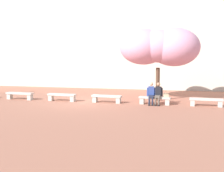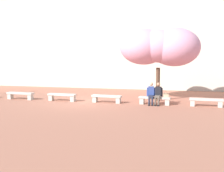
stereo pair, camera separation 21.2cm
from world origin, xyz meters
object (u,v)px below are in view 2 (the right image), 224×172
stone_bench_center (62,96)px  person_seated_right (158,93)px  stone_bench_east_end (155,99)px  person_seated_left (151,93)px  stone_bench_near_west (20,95)px  stone_bench_near_east (107,98)px  handbag (166,95)px  stone_bench_far_east (206,101)px  cherry_tree_main (159,47)px

stone_bench_center → person_seated_right: (5.96, -0.05, 0.39)m
stone_bench_east_end → person_seated_left: (-0.20, -0.05, 0.39)m
stone_bench_near_west → person_seated_right: (8.84, -0.05, 0.39)m
stone_bench_near_west → stone_bench_near_east: bearing=0.0°
stone_bench_near_east → handbag: 3.55m
stone_bench_east_end → stone_bench_far_east: (2.88, 0.00, 0.00)m
stone_bench_near_east → person_seated_left: 2.71m
stone_bench_east_end → handbag: 0.71m
stone_bench_east_end → person_seated_right: (0.20, -0.05, 0.39)m
stone_bench_center → stone_bench_far_east: bearing=0.0°
stone_bench_near_west → stone_bench_far_east: size_ratio=1.00×
stone_bench_center → stone_bench_near_east: bearing=0.0°
stone_bench_near_east → person_seated_left: (2.68, -0.05, 0.39)m
stone_bench_far_east → person_seated_right: bearing=-178.9°
stone_bench_east_end → cherry_tree_main: 3.51m
stone_bench_near_east → handbag: size_ratio=5.43×
stone_bench_far_east → person_seated_left: 3.11m
stone_bench_far_east → cherry_tree_main: bearing=148.6°
stone_bench_near_west → person_seated_right: person_seated_right is taller
stone_bench_near_west → stone_bench_east_end: bearing=0.0°
stone_bench_near_west → cherry_tree_main: size_ratio=0.37×
stone_bench_near_west → person_seated_right: 8.85m
stone_bench_center → handbag: bearing=-0.1°
person_seated_right → handbag: (0.46, 0.04, -0.12)m
stone_bench_near_east → person_seated_right: size_ratio=1.43×
cherry_tree_main → person_seated_right: bearing=-85.9°
person_seated_left → person_seated_right: same height
stone_bench_far_east → person_seated_left: person_seated_left is taller
stone_bench_near_west → handbag: handbag is taller
stone_bench_center → stone_bench_far_east: same height
stone_bench_center → person_seated_left: size_ratio=1.43×
stone_bench_center → stone_bench_east_end: (5.76, -0.00, 0.00)m
stone_bench_center → stone_bench_near_west: bearing=-180.0°
handbag → stone_bench_far_east: bearing=0.3°
stone_bench_near_east → person_seated_right: (3.08, -0.05, 0.39)m
person_seated_right → cherry_tree_main: cherry_tree_main is taller
cherry_tree_main → stone_bench_east_end: bearing=-92.4°
stone_bench_center → stone_bench_east_end: 5.76m
stone_bench_center → person_seated_left: bearing=-0.5°
cherry_tree_main → stone_bench_center: bearing=-163.6°
person_seated_right → cherry_tree_main: size_ratio=0.26×
cherry_tree_main → stone_bench_far_east: bearing=-31.4°
stone_bench_near_east → cherry_tree_main: 4.59m
stone_bench_near_east → stone_bench_far_east: bearing=0.0°
person_seated_left → handbag: person_seated_left is taller
handbag → cherry_tree_main: 3.33m
stone_bench_near_west → stone_bench_center: 2.88m
stone_bench_center → person_seated_left: 5.58m
stone_bench_near_east → person_seated_left: person_seated_left is taller
stone_bench_east_end → stone_bench_far_east: bearing=0.0°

